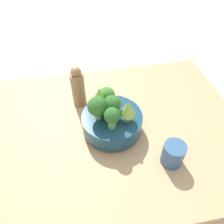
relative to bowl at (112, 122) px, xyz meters
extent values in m
plane|color=beige|center=(-0.02, 0.01, -0.09)|extent=(6.00, 6.00, 0.00)
cube|color=tan|center=(-0.02, 0.01, -0.07)|extent=(1.07, 0.76, 0.05)
cylinder|color=navy|center=(0.00, 0.00, -0.04)|extent=(0.10, 0.10, 0.01)
cylinder|color=navy|center=(0.00, 0.00, 0.00)|extent=(0.22, 0.22, 0.06)
cylinder|color=#6BA34C|center=(0.00, 0.00, 0.05)|extent=(0.02, 0.02, 0.04)
sphere|color=#286023|center=(0.00, 0.00, 0.09)|extent=(0.06, 0.06, 0.06)
cylinder|color=#609347|center=(-0.01, -0.05, 0.05)|extent=(0.03, 0.03, 0.04)
sphere|color=#286023|center=(-0.01, -0.05, 0.09)|extent=(0.05, 0.05, 0.05)
cylinder|color=#6BA34C|center=(0.05, -0.03, 0.05)|extent=(0.02, 0.02, 0.03)
cone|color=#84AD47|center=(0.05, -0.03, 0.09)|extent=(0.06, 0.06, 0.06)
cylinder|color=#6BA34C|center=(-0.04, 0.05, 0.05)|extent=(0.03, 0.03, 0.04)
cone|color=#93B751|center=(-0.04, 0.05, 0.10)|extent=(0.06, 0.06, 0.06)
cylinder|color=#7AB256|center=(-0.05, 0.00, 0.05)|extent=(0.02, 0.02, 0.04)
sphere|color=#286023|center=(-0.05, 0.00, 0.09)|extent=(0.07, 0.07, 0.07)
cylinder|color=#7AB256|center=(-0.01, 0.06, 0.05)|extent=(0.02, 0.02, 0.03)
sphere|color=#387A2D|center=(-0.01, 0.06, 0.08)|extent=(0.06, 0.06, 0.06)
cylinder|color=#33567F|center=(0.17, -0.17, 0.00)|extent=(0.07, 0.07, 0.09)
cylinder|color=#997047|center=(-0.11, 0.17, 0.03)|extent=(0.05, 0.05, 0.15)
sphere|color=#997047|center=(-0.11, 0.17, 0.12)|extent=(0.04, 0.04, 0.04)
camera|label=1|loc=(-0.10, -0.52, 0.61)|focal=35.00mm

